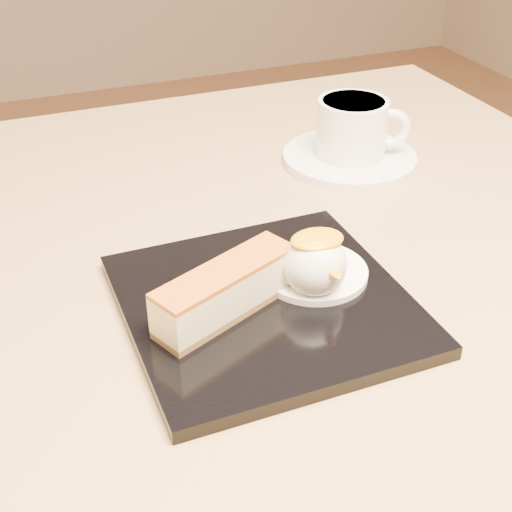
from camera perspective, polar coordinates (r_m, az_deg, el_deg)
name	(u,v)px	position (r m, az deg, el deg)	size (l,w,h in m)	color
table	(276,367)	(0.76, 1.65, -8.84)	(0.80, 0.80, 0.72)	black
dessert_plate	(265,304)	(0.57, 0.75, -3.87)	(0.22, 0.22, 0.01)	black
cheesecake	(226,291)	(0.54, -2.44, -2.79)	(0.13, 0.08, 0.04)	brown
cream_smear	(314,272)	(0.60, 4.64, -1.28)	(0.09, 0.09, 0.01)	white
ice_cream_scoop	(315,264)	(0.57, 4.72, -0.66)	(0.05, 0.05, 0.05)	white
mango_sauce	(317,239)	(0.56, 4.91, 1.33)	(0.04, 0.03, 0.01)	orange
mint_sprig	(270,260)	(0.60, 1.12, -0.32)	(0.04, 0.03, 0.00)	green
saucer	(349,158)	(0.82, 7.48, 7.78)	(0.15, 0.15, 0.01)	white
coffee_cup	(354,127)	(0.80, 7.81, 10.21)	(0.10, 0.08, 0.06)	white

